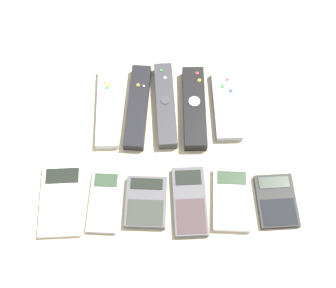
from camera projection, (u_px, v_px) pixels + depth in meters
ground_plane at (168, 159)px, 1.04m from camera, size 3.00×3.00×0.00m
remote_0 at (108, 107)px, 1.09m from camera, size 0.06×0.21×0.02m
remote_1 at (138, 107)px, 1.09m from camera, size 0.06×0.22×0.03m
remote_2 at (165, 105)px, 1.09m from camera, size 0.06×0.22×0.03m
remote_3 at (194, 107)px, 1.09m from camera, size 0.05×0.21×0.03m
remote_4 at (226, 105)px, 1.09m from camera, size 0.07×0.18×0.02m
calculator_0 at (62, 200)px, 0.99m from camera, size 0.10×0.16×0.01m
calculator_1 at (104, 202)px, 0.99m from camera, size 0.07×0.14×0.01m
calculator_2 at (146, 202)px, 0.99m from camera, size 0.09×0.11×0.02m
calculator_3 at (190, 201)px, 0.99m from camera, size 0.08×0.15×0.02m
calculator_4 at (232, 199)px, 0.99m from camera, size 0.08×0.14×0.02m
calculator_5 at (276, 201)px, 0.99m from camera, size 0.09×0.12×0.01m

